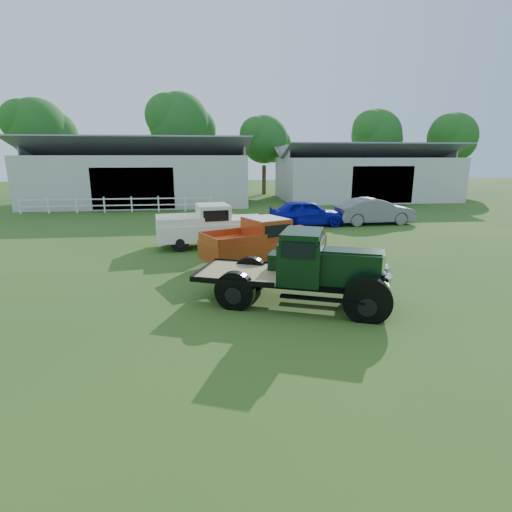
{
  "coord_description": "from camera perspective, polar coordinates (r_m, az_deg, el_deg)",
  "views": [
    {
      "loc": [
        -1.32,
        -11.19,
        4.21
      ],
      "look_at": [
        0.2,
        1.2,
        1.05
      ],
      "focal_mm": 28.0,
      "sensor_mm": 36.0,
      "label": 1
    }
  ],
  "objects": [
    {
      "name": "misc_car_blue",
      "position": [
        24.71,
        7.3,
        6.14
      ],
      "size": [
        4.67,
        1.89,
        1.59
      ],
      "primitive_type": "imported",
      "rotation": [
        0.0,
        0.0,
        1.57
      ],
      "color": "#0C0FA3",
      "rests_on": "ground"
    },
    {
      "name": "tree_c",
      "position": [
        44.64,
        1.17,
        14.57
      ],
      "size": [
        5.4,
        5.4,
        9.0
      ],
      "primitive_type": null,
      "color": "#1B4E1B",
      "rests_on": "ground"
    },
    {
      "name": "shed_right",
      "position": [
        41.18,
        15.16,
        11.48
      ],
      "size": [
        16.8,
        9.2,
        5.2
      ],
      "primitive_type": null,
      "color": "#A0A0A0",
      "rests_on": "ground"
    },
    {
      "name": "tree_a",
      "position": [
        47.24,
        -28.57,
        13.8
      ],
      "size": [
        6.3,
        6.3,
        10.5
      ],
      "primitive_type": null,
      "color": "#1B4E1B",
      "rests_on": "ground"
    },
    {
      "name": "red_pickup",
      "position": [
        15.82,
        1.11,
        2.22
      ],
      "size": [
        5.42,
        3.83,
        1.85
      ],
      "primitive_type": null,
      "rotation": [
        0.0,
        0.0,
        0.42
      ],
      "color": "#AF3A15",
      "rests_on": "ground"
    },
    {
      "name": "misc_car_grey",
      "position": [
        26.21,
        16.56,
        6.16
      ],
      "size": [
        5.0,
        2.01,
        1.62
      ],
      "primitive_type": "imported",
      "rotation": [
        0.0,
        0.0,
        1.63
      ],
      "color": "slate",
      "rests_on": "ground"
    },
    {
      "name": "shed_left",
      "position": [
        37.64,
        -16.01,
        11.52
      ],
      "size": [
        18.8,
        10.2,
        5.6
      ],
      "primitive_type": null,
      "color": "#A0A0A0",
      "rests_on": "ground"
    },
    {
      "name": "tree_e",
      "position": [
        51.11,
        26.07,
        13.41
      ],
      "size": [
        5.7,
        5.7,
        9.5
      ],
      "primitive_type": null,
      "color": "#1B4E1B",
      "rests_on": "ground"
    },
    {
      "name": "white_pickup",
      "position": [
        19.06,
        -6.43,
        4.32
      ],
      "size": [
        5.51,
        2.75,
        1.94
      ],
      "primitive_type": null,
      "rotation": [
        0.0,
        0.0,
        0.14
      ],
      "color": "white",
      "rests_on": "ground"
    },
    {
      "name": "tree_d",
      "position": [
        49.15,
        16.69,
        14.55
      ],
      "size": [
        6.0,
        6.0,
        10.0
      ],
      "primitive_type": null,
      "color": "#1B4E1B",
      "rests_on": "ground"
    },
    {
      "name": "fence_rail",
      "position": [
        32.1,
        -19.11,
        6.97
      ],
      "size": [
        14.2,
        0.16,
        1.2
      ],
      "primitive_type": null,
      "color": "white",
      "rests_on": "ground"
    },
    {
      "name": "vintage_flatbed",
      "position": [
        11.48,
        6.0,
        -1.68
      ],
      "size": [
        5.88,
        3.99,
        2.17
      ],
      "primitive_type": null,
      "rotation": [
        0.0,
        0.0,
        -0.37
      ],
      "color": "black",
      "rests_on": "ground"
    },
    {
      "name": "tree_b",
      "position": [
        45.29,
        -10.81,
        15.91
      ],
      "size": [
        6.9,
        6.9,
        11.5
      ],
      "primitive_type": null,
      "color": "#1B4E1B",
      "rests_on": "ground"
    },
    {
      "name": "ground",
      "position": [
        12.02,
        -0.25,
        -6.28
      ],
      "size": [
        120.0,
        120.0,
        0.0
      ],
      "primitive_type": "plane",
      "color": "#28531D"
    }
  ]
}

